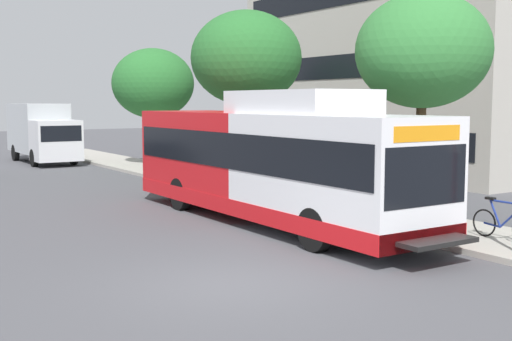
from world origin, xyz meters
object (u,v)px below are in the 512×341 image
Objects in this scene: bicycle_parked at (504,223)px; street_tree_far_block at (153,84)px; transit_bus at (270,162)px; box_truck_background at (42,131)px; street_tree_near_stop at (423,51)px; street_tree_mid_block at (246,58)px.

street_tree_far_block is at bearing 88.00° from bicycle_parked.
bicycle_parked is (2.89, -5.48, -1.14)m from transit_bus.
box_truck_background is (-3.32, 27.34, 1.18)m from bicycle_parked.
box_truck_background is at bearing 96.93° from bicycle_parked.
transit_bus is 1.75× the size of box_truck_background.
street_tree_near_stop is (0.97, 3.56, 4.20)m from bicycle_parked.
street_tree_mid_block reaches higher than box_truck_background.
street_tree_mid_block is at bearing 62.71° from transit_bus.
street_tree_mid_block is 1.15× the size of street_tree_far_block.
street_tree_near_stop is 0.89× the size of box_truck_background.
street_tree_mid_block is at bearing 91.63° from street_tree_near_stop.
street_tree_near_stop is 24.35m from box_truck_background.
street_tree_mid_block is 9.00m from street_tree_far_block.
street_tree_near_stop reaches higher than street_tree_far_block.
street_tree_far_block is (-0.22, 17.89, -0.49)m from street_tree_near_stop.
bicycle_parked is 0.28× the size of street_tree_near_stop.
box_truck_background is (-4.07, 5.89, -2.53)m from street_tree_far_block.
street_tree_mid_block reaches higher than transit_bus.
bicycle_parked is at bearing -105.27° from street_tree_near_stop.
street_tree_near_stop is at bearing -26.41° from transit_bus.
transit_bus is 16.58m from street_tree_far_block.
transit_bus is at bearing 153.59° from street_tree_near_stop.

